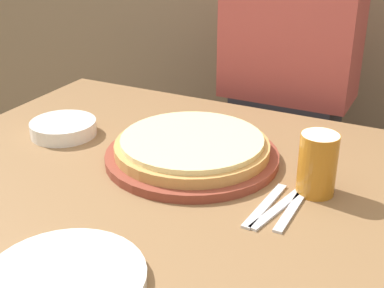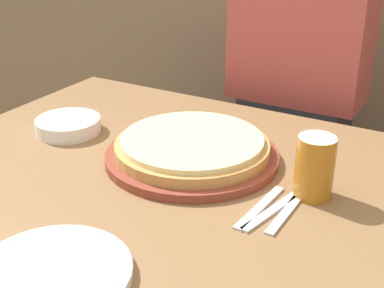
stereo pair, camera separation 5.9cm
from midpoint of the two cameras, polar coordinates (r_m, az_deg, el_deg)
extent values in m
cylinder|color=brown|center=(1.20, 1.40, -1.31)|extent=(0.39, 0.39, 0.02)
cylinder|color=tan|center=(1.19, 1.41, -0.36)|extent=(0.35, 0.35, 0.02)
cylinder|color=beige|center=(1.19, 1.42, 0.42)|extent=(0.32, 0.32, 0.01)
cylinder|color=#B7701E|center=(1.07, 14.49, -2.43)|extent=(0.08, 0.08, 0.13)
cylinder|color=white|center=(1.05, 14.81, 0.30)|extent=(0.07, 0.07, 0.02)
cylinder|color=white|center=(0.87, -12.84, -13.46)|extent=(0.25, 0.25, 0.02)
cylinder|color=white|center=(1.38, -11.88, 1.95)|extent=(0.16, 0.16, 0.04)
cube|color=silver|center=(1.04, 8.87, -6.71)|extent=(0.03, 0.18, 0.00)
cube|color=silver|center=(1.03, 10.17, -7.05)|extent=(0.06, 0.18, 0.00)
cube|color=silver|center=(1.02, 11.49, -7.38)|extent=(0.02, 0.15, 0.00)
cube|color=#33333D|center=(1.85, 10.98, -6.14)|extent=(0.31, 0.20, 0.75)
cube|color=#B74C47|center=(1.63, 12.65, 11.79)|extent=(0.39, 0.20, 0.42)
camera|label=1|loc=(0.03, -88.58, 0.65)|focal=50.00mm
camera|label=2|loc=(0.03, 91.42, -0.65)|focal=50.00mm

